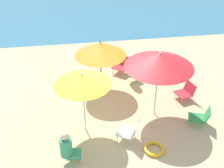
# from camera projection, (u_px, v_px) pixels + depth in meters

# --- Properties ---
(ground_plane) EXTENTS (40.00, 40.00, 0.00)m
(ground_plane) POSITION_uv_depth(u_px,v_px,m) (118.00, 113.00, 8.98)
(ground_plane) COLOR #CCB789
(umbrella_red) EXTENTS (1.98, 1.98, 2.14)m
(umbrella_red) POSITION_uv_depth(u_px,v_px,m) (159.00, 60.00, 7.97)
(umbrella_red) COLOR silver
(umbrella_red) RESTS_ON ground_plane
(umbrella_yellow) EXTENTS (1.52, 1.52, 1.92)m
(umbrella_yellow) POSITION_uv_depth(u_px,v_px,m) (82.00, 79.00, 7.42)
(umbrella_yellow) COLOR silver
(umbrella_yellow) RESTS_ON ground_plane
(umbrella_orange) EXTENTS (1.71, 1.71, 1.83)m
(umbrella_orange) POSITION_uv_depth(u_px,v_px,m) (100.00, 49.00, 9.29)
(umbrella_orange) COLOR #4C4C51
(umbrella_orange) RESTS_ON ground_plane
(beach_chair_a) EXTENTS (0.72, 0.70, 0.63)m
(beach_chair_a) POSITION_uv_depth(u_px,v_px,m) (130.00, 131.00, 7.80)
(beach_chair_a) COLOR white
(beach_chair_a) RESTS_ON ground_plane
(beach_chair_b) EXTENTS (0.72, 0.64, 0.56)m
(beach_chair_b) POSITION_uv_depth(u_px,v_px,m) (201.00, 117.00, 8.38)
(beach_chair_b) COLOR #33934C
(beach_chair_b) RESTS_ON ground_plane
(beach_chair_c) EXTENTS (0.65, 0.63, 0.56)m
(beach_chair_c) POSITION_uv_depth(u_px,v_px,m) (186.00, 91.00, 9.49)
(beach_chair_c) COLOR red
(beach_chair_c) RESTS_ON ground_plane
(beach_chair_d) EXTENTS (0.78, 0.78, 0.61)m
(beach_chair_d) POSITION_uv_depth(u_px,v_px,m) (122.00, 64.00, 10.92)
(beach_chair_d) COLOR red
(beach_chair_d) RESTS_ON ground_plane
(person_a) EXTENTS (0.54, 0.44, 0.98)m
(person_a) POSITION_uv_depth(u_px,v_px,m) (133.00, 70.00, 10.23)
(person_a) COLOR #389970
(person_a) RESTS_ON ground_plane
(person_b) EXTENTS (0.55, 0.33, 0.98)m
(person_b) POSITION_uv_depth(u_px,v_px,m) (68.00, 148.00, 7.05)
(person_b) COLOR #389970
(person_b) RESTS_ON ground_plane
(swim_ring) EXTENTS (0.57, 0.57, 0.10)m
(swim_ring) POSITION_uv_depth(u_px,v_px,m) (154.00, 149.00, 7.62)
(swim_ring) COLOR yellow
(swim_ring) RESTS_ON ground_plane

